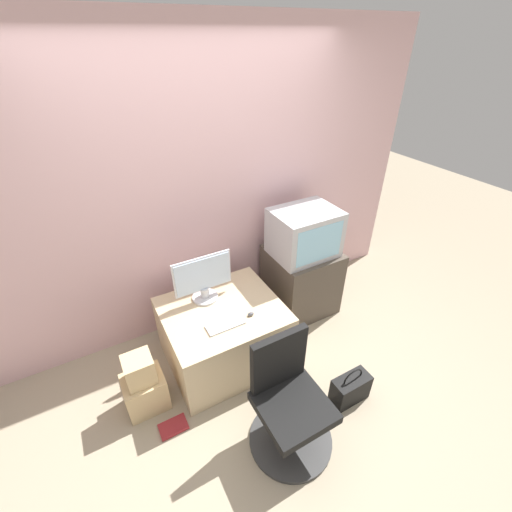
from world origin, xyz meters
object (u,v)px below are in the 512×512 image
Objects in this scene: keyboard at (225,325)px; cardboard_box_lower at (146,392)px; main_monitor at (203,278)px; office_chair at (289,406)px; book at (173,427)px; mouse at (251,314)px; crt_tv at (304,233)px; handbag at (350,388)px.

cardboard_box_lower is (-0.68, 0.04, -0.42)m from keyboard.
office_chair is at bearing -81.81° from main_monitor.
cardboard_box_lower is 0.34m from book.
mouse is at bearing 17.23° from book.
keyboard is at bearing -88.00° from main_monitor.
crt_tv is 1.71× the size of handbag.
main_monitor is 1.44× the size of handbag.
office_chair is at bearing -96.76° from mouse.
keyboard is 0.86× the size of handbag.
crt_tv is at bearing 11.96° from cardboard_box_lower.
crt_tv is 0.67× the size of office_chair.
book is at bearing 161.16° from handbag.
office_chair reaches higher than handbag.
mouse is 1.00m from cardboard_box_lower.
main_monitor is at bearing 121.85° from mouse.
mouse is (0.22, -0.00, 0.01)m from keyboard.
cardboard_box_lower is (-0.90, 0.04, -0.43)m from mouse.
handbag is at bearing -18.84° from book.
mouse is at bearing -2.58° from cardboard_box_lower.
keyboard is 5.68× the size of mouse.
mouse reaches higher than cardboard_box_lower.
crt_tv reaches higher than office_chair.
crt_tv is at bearing 51.60° from office_chair.
mouse reaches higher than book.
main_monitor is 1.16m from office_chair.
keyboard is 0.22m from mouse.
crt_tv reaches higher than main_monitor.
mouse is 0.73m from office_chair.
office_chair is at bearing -128.40° from crt_tv.
keyboard is 0.74m from office_chair.
main_monitor reaches higher than cardboard_box_lower.
keyboard is (0.01, -0.38, -0.20)m from main_monitor.
office_chair is 2.90× the size of cardboard_box_lower.
keyboard is 0.34× the size of office_chair.
office_chair reaches higher than book.
main_monitor is 1.13m from book.
cardboard_box_lower is (-0.82, 0.73, -0.19)m from office_chair.
book is (-0.71, 0.44, -0.33)m from office_chair.
handbag is at bearing -103.92° from crt_tv.
crt_tv is at bearing 26.94° from mouse.
handbag is (0.59, 0.00, -0.22)m from office_chair.
crt_tv reaches higher than mouse.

